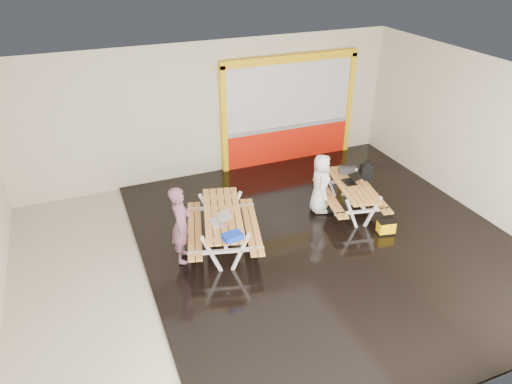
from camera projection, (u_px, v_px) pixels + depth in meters
name	position (u px, v px, depth m)	size (l,w,h in m)	color
room	(274.00, 179.00, 8.68)	(10.02, 8.02, 3.52)	beige
deck	(327.00, 240.00, 9.94)	(7.50, 7.98, 0.05)	black
kiosk	(289.00, 112.00, 12.74)	(3.88, 0.16, 3.00)	red
picnic_table_left	(223.00, 222.00, 9.45)	(1.91, 2.40, 0.84)	#CF8B3F
picnic_table_right	(351.00, 190.00, 10.71)	(1.59, 2.06, 0.74)	#CF8B3F
person_left	(181.00, 225.00, 8.92)	(0.58, 0.38, 1.59)	#6E4458
person_right	(321.00, 183.00, 10.58)	(0.68, 0.44, 1.39)	white
laptop_left	(220.00, 220.00, 9.03)	(0.42, 0.38, 0.17)	silver
laptop_right	(351.00, 180.00, 10.67)	(0.42, 0.38, 0.17)	black
blue_pouch	(232.00, 236.00, 8.55)	(0.36, 0.25, 0.10)	#0F30C0
toolbox	(347.00, 170.00, 11.05)	(0.41, 0.32, 0.21)	black
backpack	(366.00, 172.00, 11.33)	(0.32, 0.25, 0.48)	black
dark_case	(325.00, 207.00, 10.93)	(0.39, 0.29, 0.15)	black
fluke_bag	(386.00, 227.00, 10.06)	(0.42, 0.32, 0.32)	black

